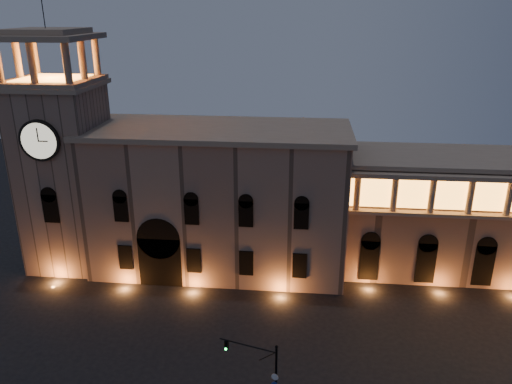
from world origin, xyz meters
TOP-DOWN VIEW (x-y plane):
  - government_building at (-2.08, 21.93)m, footprint 30.80×12.80m
  - clock_tower at (-20.50, 20.98)m, footprint 9.80×9.80m
  - colonnade_wing at (32.00, 23.92)m, footprint 40.60×11.50m
  - traffic_light at (5.71, -2.36)m, footprint 4.81×1.61m

SIDE VIEW (x-z plane):
  - traffic_light at x=5.71m, z-range 0.17..6.99m
  - colonnade_wing at x=32.00m, z-range 0.08..14.58m
  - government_building at x=-2.08m, z-range -0.03..17.57m
  - clock_tower at x=-20.50m, z-range -3.70..28.70m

